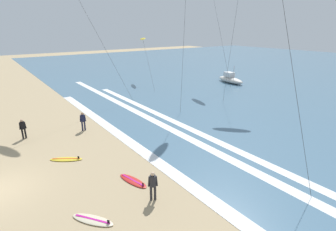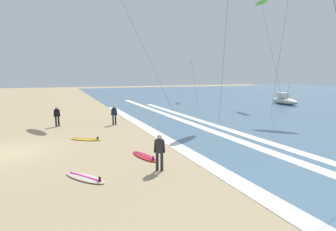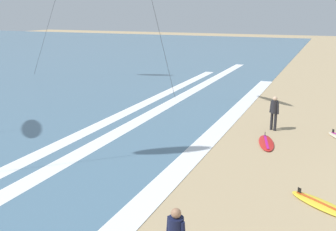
{
  "view_description": "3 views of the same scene",
  "coord_description": "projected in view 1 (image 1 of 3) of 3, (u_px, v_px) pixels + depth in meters",
  "views": [
    {
      "loc": [
        15.16,
        0.32,
        8.37
      ],
      "look_at": [
        0.47,
        10.85,
        2.27
      ],
      "focal_mm": 28.32,
      "sensor_mm": 36.0,
      "label": 1
    },
    {
      "loc": [
        15.69,
        2.47,
        4.09
      ],
      "look_at": [
        0.64,
        8.74,
        1.59
      ],
      "focal_mm": 28.29,
      "sensor_mm": 36.0,
      "label": 2
    },
    {
      "loc": [
        -12.41,
        4.11,
        5.39
      ],
      "look_at": [
        0.0,
        9.33,
        1.75
      ],
      "focal_mm": 41.84,
      "sensor_mm": 36.0,
      "label": 3
    }
  ],
  "objects": [
    {
      "name": "kite_yellow_high_right",
      "position": [
        143.0,
        39.0,
        41.25
      ],
      "size": [
        9.22,
        3.75,
        6.74
      ],
      "color": "yellow",
      "rests_on": "ground"
    },
    {
      "name": "surfboard_foreground_flat",
      "position": [
        93.0,
        220.0,
        12.0
      ],
      "size": [
        2.05,
        1.72,
        0.25
      ],
      "color": "beige",
      "rests_on": "ground"
    },
    {
      "name": "surfboard_left_pile",
      "position": [
        133.0,
        181.0,
        15.03
      ],
      "size": [
        2.18,
        1.07,
        0.25
      ],
      "color": "red",
      "rests_on": "ground"
    },
    {
      "name": "surfboard_near_water",
      "position": [
        66.0,
        159.0,
        17.48
      ],
      "size": [
        1.68,
        2.07,
        0.25
      ],
      "color": "yellow",
      "rests_on": "ground"
    },
    {
      "name": "wave_foam_shoreline",
      "position": [
        141.0,
        150.0,
        18.88
      ],
      "size": [
        36.49,
        0.9,
        0.01
      ],
      "primitive_type": "cube",
      "color": "white",
      "rests_on": "ocean_surface"
    },
    {
      "name": "surfer_left_near",
      "position": [
        23.0,
        127.0,
        20.5
      ],
      "size": [
        0.32,
        0.51,
        1.6
      ],
      "color": "black",
      "rests_on": "ground"
    },
    {
      "name": "wave_foam_outer_break",
      "position": [
        205.0,
        136.0,
        21.31
      ],
      "size": [
        40.67,
        0.74,
        0.01
      ],
      "primitive_type": "cube",
      "color": "white",
      "rests_on": "ocean_surface"
    },
    {
      "name": "wave_foam_mid_break",
      "position": [
        186.0,
        137.0,
        21.04
      ],
      "size": [
        53.98,
        0.79,
        0.01
      ],
      "primitive_type": "cube",
      "color": "white",
      "rests_on": "ocean_surface"
    },
    {
      "name": "surfer_right_near",
      "position": [
        153.0,
        183.0,
        13.16
      ],
      "size": [
        0.32,
        0.49,
        1.6
      ],
      "color": "#232328",
      "rests_on": "ground"
    },
    {
      "name": "surfer_mid_group",
      "position": [
        83.0,
        120.0,
        22.11
      ],
      "size": [
        0.32,
        0.51,
        1.6
      ],
      "color": "#141938",
      "rests_on": "ground"
    },
    {
      "name": "offshore_boat",
      "position": [
        230.0,
        79.0,
        41.18
      ],
      "size": [
        5.4,
        2.47,
        2.7
      ],
      "color": "beige",
      "rests_on": "ground"
    }
  ]
}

